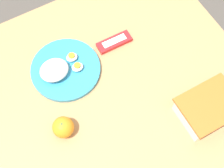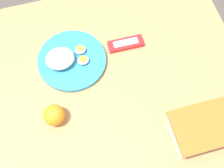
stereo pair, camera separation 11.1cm
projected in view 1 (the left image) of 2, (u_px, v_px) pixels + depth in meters
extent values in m
plane|color=#4C4742|center=(104.00, 146.00, 1.83)|extent=(10.00, 10.00, 0.00)
cube|color=#AD7F51|center=(99.00, 96.00, 1.14)|extent=(1.14, 0.93, 0.03)
cylinder|color=#936C45|center=(147.00, 23.00, 1.75)|extent=(0.05, 0.05, 0.75)
cube|color=white|center=(207.00, 109.00, 1.07)|extent=(0.18, 0.14, 0.07)
cube|color=beige|center=(206.00, 110.00, 1.08)|extent=(0.17, 0.13, 0.04)
cube|color=orange|center=(211.00, 105.00, 1.03)|extent=(0.20, 0.16, 0.01)
ellipsoid|color=gray|center=(221.00, 105.00, 1.07)|extent=(0.05, 0.04, 0.02)
ellipsoid|color=gray|center=(195.00, 116.00, 1.06)|extent=(0.06, 0.06, 0.03)
sphere|color=orange|center=(63.00, 127.00, 1.04)|extent=(0.07, 0.07, 0.07)
cylinder|color=#4C662D|center=(62.00, 124.00, 1.01)|extent=(0.01, 0.01, 0.00)
cylinder|color=teal|center=(66.00, 69.00, 1.16)|extent=(0.26, 0.26, 0.02)
ellipsoid|color=white|center=(54.00, 70.00, 1.12)|extent=(0.11, 0.09, 0.05)
ellipsoid|color=white|center=(72.00, 57.00, 1.16)|extent=(0.04, 0.04, 0.02)
cylinder|color=#F4A823|center=(71.00, 55.00, 1.15)|extent=(0.02, 0.02, 0.01)
ellipsoid|color=white|center=(78.00, 67.00, 1.14)|extent=(0.04, 0.04, 0.02)
cylinder|color=#F4A823|center=(77.00, 65.00, 1.13)|extent=(0.02, 0.02, 0.01)
cube|color=red|center=(114.00, 42.00, 1.21)|extent=(0.14, 0.05, 0.02)
cube|color=white|center=(114.00, 41.00, 1.20)|extent=(0.10, 0.03, 0.00)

